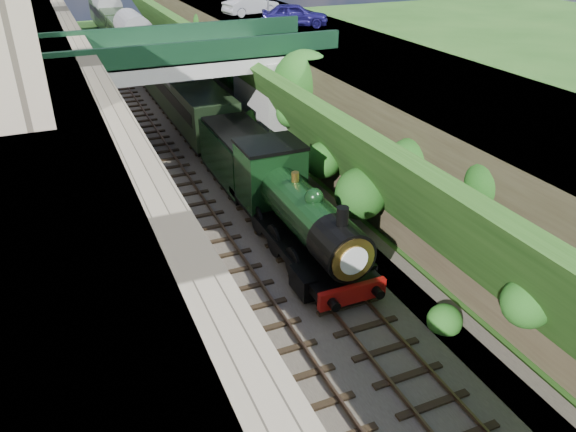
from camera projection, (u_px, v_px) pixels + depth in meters
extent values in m
cube|color=#473F38|center=(209.00, 174.00, 31.86)|extent=(10.00, 90.00, 0.20)
cube|color=#756B56|center=(100.00, 130.00, 28.33)|extent=(1.00, 90.00, 7.00)
cube|color=#262628|center=(25.00, 139.00, 27.10)|extent=(6.00, 90.00, 7.00)
cube|color=#262628|center=(358.00, 103.00, 33.77)|extent=(8.00, 90.00, 6.25)
cube|color=#1E4714|center=(290.00, 119.00, 32.39)|extent=(4.02, 90.00, 6.36)
sphere|color=#194C14|center=(527.00, 303.00, 17.21)|extent=(1.61, 1.61, 1.61)
sphere|color=#194C14|center=(494.00, 183.00, 19.54)|extent=(2.06, 2.06, 2.06)
sphere|color=#194C14|center=(413.00, 165.00, 23.04)|extent=(2.28, 2.28, 2.28)
sphere|color=#194C14|center=(361.00, 193.00, 25.10)|extent=(2.38, 2.38, 2.38)
sphere|color=#194C14|center=(323.00, 160.00, 28.29)|extent=(1.87, 1.87, 1.87)
sphere|color=#194C14|center=(301.00, 163.00, 29.82)|extent=(1.21, 1.21, 1.21)
sphere|color=#194C14|center=(290.00, 113.00, 32.36)|extent=(1.64, 1.64, 1.64)
sphere|color=#194C14|center=(255.00, 121.00, 35.62)|extent=(1.56, 1.56, 1.56)
sphere|color=#194C14|center=(262.00, 80.00, 36.62)|extent=(1.93, 1.93, 1.93)
sphere|color=#194C14|center=(243.00, 77.00, 39.16)|extent=(2.23, 2.23, 2.23)
sphere|color=#194C14|center=(237.00, 53.00, 41.38)|extent=(2.15, 2.15, 2.15)
sphere|color=#194C14|center=(222.00, 42.00, 44.44)|extent=(2.05, 2.05, 2.05)
sphere|color=#194C14|center=(188.00, 82.00, 47.80)|extent=(2.05, 2.05, 2.05)
sphere|color=#194C14|center=(205.00, 22.00, 49.19)|extent=(2.09, 2.09, 2.09)
sphere|color=#194C14|center=(184.00, 46.00, 51.78)|extent=(1.39, 1.39, 1.39)
sphere|color=#194C14|center=(184.00, 27.00, 53.57)|extent=(1.58, 1.58, 1.58)
cube|color=black|center=(174.00, 178.00, 31.09)|extent=(2.50, 90.00, 0.07)
cube|color=brown|center=(161.00, 178.00, 30.80)|extent=(0.08, 90.00, 0.14)
cube|color=brown|center=(187.00, 174.00, 31.30)|extent=(0.08, 90.00, 0.14)
cube|color=black|center=(229.00, 169.00, 32.21)|extent=(2.50, 90.00, 0.07)
cube|color=brown|center=(217.00, 169.00, 31.92)|extent=(0.08, 90.00, 0.14)
cube|color=brown|center=(241.00, 165.00, 32.42)|extent=(0.08, 90.00, 0.14)
cube|color=gray|center=(192.00, 59.00, 32.64)|extent=(16.00, 6.00, 0.90)
cube|color=#12331D|center=(204.00, 52.00, 29.89)|extent=(16.00, 0.30, 1.20)
cube|color=#12331D|center=(179.00, 34.00, 34.51)|extent=(16.00, 0.30, 1.20)
cube|color=gray|center=(93.00, 119.00, 31.88)|extent=(1.40, 6.40, 5.70)
cube|color=gray|center=(268.00, 98.00, 35.63)|extent=(2.40, 6.40, 5.70)
cylinder|color=black|center=(304.00, 127.00, 32.74)|extent=(0.30, 0.30, 4.40)
sphere|color=#194C14|center=(304.00, 82.00, 31.52)|extent=(3.60, 3.60, 3.60)
sphere|color=#194C14|center=(306.00, 88.00, 32.63)|extent=(2.40, 2.40, 2.40)
imported|color=#191458|center=(295.00, 15.00, 38.83)|extent=(4.97, 3.42, 1.57)
imported|color=#A3A2A7|center=(251.00, 5.00, 43.55)|extent=(4.67, 2.48, 1.46)
cube|color=black|center=(304.00, 250.00, 23.79)|extent=(2.40, 8.40, 0.60)
cube|color=black|center=(295.00, 228.00, 24.34)|extent=(2.70, 10.00, 0.35)
cube|color=maroon|center=(352.00, 294.00, 20.26)|extent=(2.70, 0.25, 0.70)
cylinder|color=black|center=(303.00, 210.00, 23.09)|extent=(1.90, 5.60, 1.90)
cylinder|color=black|center=(341.00, 248.00, 20.41)|extent=(1.96, 1.80, 1.96)
cylinder|color=white|center=(354.00, 261.00, 19.62)|extent=(1.10, 0.05, 1.10)
cylinder|color=black|center=(342.00, 219.00, 19.85)|extent=(0.44, 0.44, 0.90)
sphere|color=black|center=(314.00, 198.00, 21.81)|extent=(0.76, 0.76, 0.76)
cylinder|color=#A57F33|center=(295.00, 178.00, 23.22)|extent=(0.32, 0.32, 0.50)
cube|color=black|center=(270.00, 174.00, 25.93)|extent=(2.75, 2.40, 2.80)
cube|color=black|center=(270.00, 144.00, 25.25)|extent=(2.85, 2.50, 0.15)
cube|color=black|center=(303.00, 282.00, 21.08)|extent=(0.60, 1.40, 0.90)
cube|color=black|center=(361.00, 268.00, 21.96)|extent=(0.60, 1.40, 0.90)
cube|color=black|center=(241.00, 179.00, 30.46)|extent=(2.30, 6.00, 0.50)
cube|color=black|center=(241.00, 174.00, 30.34)|extent=(2.60, 6.00, 0.50)
cube|color=black|center=(240.00, 154.00, 29.78)|extent=(2.70, 6.00, 2.40)
cube|color=black|center=(239.00, 131.00, 29.19)|extent=(2.50, 5.60, 0.20)
cube|color=black|center=(184.00, 114.00, 40.69)|extent=(2.30, 17.00, 0.40)
cube|color=black|center=(183.00, 111.00, 40.57)|extent=(2.50, 17.00, 0.50)
cube|color=black|center=(182.00, 90.00, 39.87)|extent=(2.80, 18.00, 2.70)
cube|color=slate|center=(180.00, 69.00, 39.17)|extent=(2.90, 18.00, 0.50)
cube|color=black|center=(137.00, 61.00, 55.92)|extent=(2.30, 17.00, 0.40)
cube|color=black|center=(137.00, 58.00, 55.81)|extent=(2.50, 17.00, 0.50)
cube|color=black|center=(135.00, 43.00, 55.10)|extent=(2.80, 18.00, 2.70)
cube|color=slate|center=(133.00, 27.00, 54.40)|extent=(2.90, 18.00, 0.50)
cube|color=black|center=(111.00, 30.00, 71.16)|extent=(2.30, 17.00, 0.40)
cube|color=black|center=(110.00, 28.00, 71.04)|extent=(2.50, 17.00, 0.50)
cube|color=black|center=(109.00, 16.00, 70.33)|extent=(2.80, 18.00, 2.70)
cube|color=slate|center=(107.00, 3.00, 69.63)|extent=(2.90, 18.00, 0.50)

